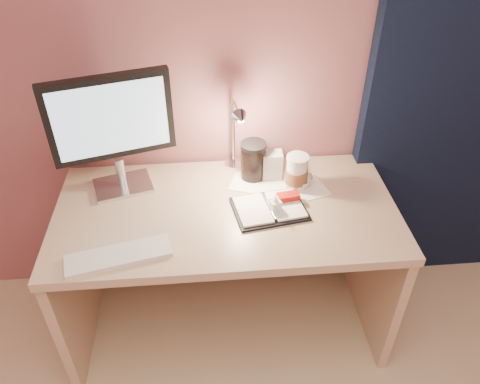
{
  "coord_description": "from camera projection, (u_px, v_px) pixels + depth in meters",
  "views": [
    {
      "loc": [
        -0.07,
        -0.09,
        1.95
      ],
      "look_at": [
        0.05,
        1.33,
        0.85
      ],
      "focal_mm": 35.0,
      "sensor_mm": 36.0,
      "label": 1
    }
  ],
  "objects": [
    {
      "name": "room",
      "position": [
        445.0,
        75.0,
        1.98
      ],
      "size": [
        3.5,
        3.5,
        3.5
      ],
      "color": "#C6B28E",
      "rests_on": "ground"
    },
    {
      "name": "desk",
      "position": [
        226.0,
        236.0,
        2.11
      ],
      "size": [
        1.4,
        0.7,
        0.73
      ],
      "color": "#CAAE8F",
      "rests_on": "ground"
    },
    {
      "name": "monitor",
      "position": [
        111.0,
        125.0,
        1.84
      ],
      "size": [
        0.48,
        0.23,
        0.52
      ],
      "rotation": [
        0.0,
        0.0,
        0.28
      ],
      "color": "silver",
      "rests_on": "desk"
    },
    {
      "name": "keyboard",
      "position": [
        118.0,
        256.0,
        1.69
      ],
      "size": [
        0.39,
        0.19,
        0.02
      ],
      "primitive_type": "cube",
      "rotation": [
        0.0,
        0.0,
        0.23
      ],
      "color": "silver",
      "rests_on": "desk"
    },
    {
      "name": "planner",
      "position": [
        271.0,
        207.0,
        1.9
      ],
      "size": [
        0.32,
        0.26,
        0.04
      ],
      "rotation": [
        0.0,
        0.0,
        0.16
      ],
      "color": "black",
      "rests_on": "desk"
    },
    {
      "name": "paper_a",
      "position": [
        305.0,
        188.0,
        2.02
      ],
      "size": [
        0.21,
        0.21,
        0.0
      ],
      "primitive_type": "cube",
      "rotation": [
        0.0,
        0.0,
        0.3
      ],
      "color": "white",
      "rests_on": "desk"
    },
    {
      "name": "paper_b",
      "position": [
        272.0,
        190.0,
        2.01
      ],
      "size": [
        0.17,
        0.17,
        0.0
      ],
      "primitive_type": "cube",
      "rotation": [
        0.0,
        0.0,
        -0.21
      ],
      "color": "white",
      "rests_on": "desk"
    },
    {
      "name": "paper_c",
      "position": [
        247.0,
        183.0,
        2.05
      ],
      "size": [
        0.17,
        0.17,
        0.0
      ],
      "primitive_type": "cube",
      "rotation": [
        0.0,
        0.0,
        1.21
      ],
      "color": "white",
      "rests_on": "desk"
    },
    {
      "name": "coffee_cup",
      "position": [
        297.0,
        173.0,
        1.98
      ],
      "size": [
        0.1,
        0.1,
        0.16
      ],
      "color": "white",
      "rests_on": "desk"
    },
    {
      "name": "bowl",
      "position": [
        298.0,
        180.0,
        2.03
      ],
      "size": [
        0.15,
        0.15,
        0.04
      ],
      "primitive_type": "imported",
      "rotation": [
        0.0,
        0.0,
        -0.19
      ],
      "color": "silver",
      "rests_on": "desk"
    },
    {
      "name": "lotion_bottle",
      "position": [
        275.0,
        204.0,
        1.86
      ],
      "size": [
        0.05,
        0.05,
        0.09
      ],
      "primitive_type": "imported",
      "rotation": [
        0.0,
        0.0,
        0.34
      ],
      "color": "white",
      "rests_on": "desk"
    },
    {
      "name": "dark_jar",
      "position": [
        253.0,
        162.0,
        2.04
      ],
      "size": [
        0.11,
        0.11,
        0.15
      ],
      "primitive_type": "cylinder",
      "color": "black",
      "rests_on": "desk"
    },
    {
      "name": "product_box",
      "position": [
        272.0,
        165.0,
        2.05
      ],
      "size": [
        0.09,
        0.07,
        0.13
      ],
      "primitive_type": "cube",
      "rotation": [
        0.0,
        0.0,
        -0.02
      ],
      "color": "silver",
      "rests_on": "desk"
    },
    {
      "name": "desk_lamp",
      "position": [
        232.0,
        134.0,
        1.95
      ],
      "size": [
        0.1,
        0.22,
        0.35
      ],
      "rotation": [
        0.0,
        0.0,
        0.13
      ],
      "color": "silver",
      "rests_on": "desk"
    }
  ]
}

